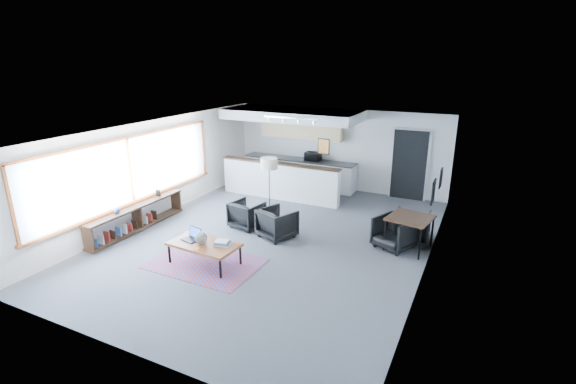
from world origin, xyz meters
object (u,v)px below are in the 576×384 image
at_px(armchair_right, 277,222).
at_px(floor_lamp, 269,166).
at_px(laptop, 193,236).
at_px(ceramic_pot, 201,238).
at_px(dining_table, 410,220).
at_px(coffee_table, 204,245).
at_px(dining_chair_far, 412,228).
at_px(book_stack, 223,243).
at_px(microwave, 313,156).
at_px(armchair_left, 247,213).
at_px(dining_chair_near, 394,234).

distance_m(armchair_right, floor_lamp, 1.85).
bearing_deg(laptop, ceramic_pot, -6.04).
relative_size(ceramic_pot, dining_table, 0.25).
xyz_separation_m(ceramic_pot, armchair_right, (0.77, 1.92, -0.21)).
height_order(laptop, dining_table, dining_table).
relative_size(coffee_table, ceramic_pot, 5.72).
bearing_deg(ceramic_pot, dining_chair_far, 39.53).
xyz_separation_m(coffee_table, book_stack, (0.40, 0.09, 0.08)).
height_order(armchair_right, microwave, microwave).
distance_m(laptop, dining_table, 4.75).
xyz_separation_m(laptop, floor_lamp, (0.17, 3.09, 0.83)).
distance_m(armchair_left, dining_chair_near, 3.66).
relative_size(dining_table, microwave, 2.12).
distance_m(laptop, dining_chair_near, 4.45).
height_order(coffee_table, dining_table, dining_table).
relative_size(armchair_left, dining_table, 0.71).
bearing_deg(armchair_left, dining_table, -163.47).
relative_size(laptop, microwave, 0.84).
relative_size(laptop, ceramic_pot, 1.58).
distance_m(dining_chair_near, microwave, 4.88).
bearing_deg(microwave, ceramic_pot, -88.18).
xyz_separation_m(armchair_left, armchair_right, (0.98, -0.22, 0.02)).
xyz_separation_m(armchair_left, dining_chair_near, (3.63, 0.40, -0.03)).
xyz_separation_m(coffee_table, floor_lamp, (-0.16, 3.15, 0.94)).
distance_m(floor_lamp, dining_chair_far, 3.98).
xyz_separation_m(ceramic_pot, floor_lamp, (-0.12, 3.20, 0.77)).
distance_m(ceramic_pot, dining_table, 4.57).
distance_m(armchair_left, floor_lamp, 1.46).
height_order(ceramic_pot, armchair_right, armchair_right).
relative_size(floor_lamp, microwave, 3.22).
height_order(dining_chair_near, dining_chair_far, same).
xyz_separation_m(armchair_right, microwave, (-0.77, 4.03, 0.70)).
relative_size(book_stack, dining_table, 0.36).
height_order(coffee_table, dining_chair_near, dining_chair_near).
distance_m(armchair_left, armchair_right, 1.00).
relative_size(coffee_table, book_stack, 4.00).
height_order(dining_table, dining_chair_far, dining_table).
height_order(coffee_table, ceramic_pot, ceramic_pot).
bearing_deg(ceramic_pot, floor_lamp, 92.21).
bearing_deg(ceramic_pot, coffee_table, 54.99).
xyz_separation_m(coffee_table, microwave, (-0.03, 5.90, 0.66)).
height_order(armchair_left, dining_chair_near, armchair_left).
bearing_deg(armchair_left, armchair_right, 176.17).
bearing_deg(armchair_left, dining_chair_near, -164.58).
relative_size(dining_table, dining_chair_far, 1.53).
bearing_deg(microwave, armchair_left, -91.32).
distance_m(laptop, ceramic_pot, 0.31).
relative_size(ceramic_pot, armchair_left, 0.35).
distance_m(floor_lamp, dining_chair_near, 3.75).
distance_m(book_stack, floor_lamp, 3.22).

